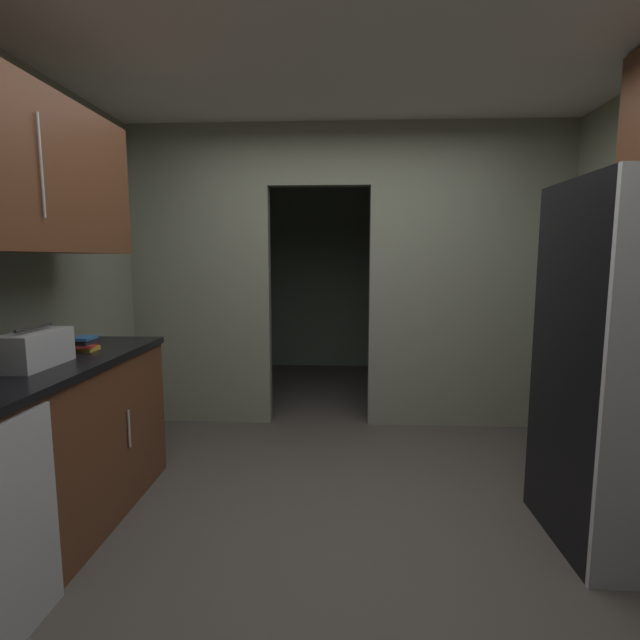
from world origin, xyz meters
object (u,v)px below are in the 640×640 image
(dishwasher, at_px, (8,539))
(book_stack, at_px, (85,344))
(refrigerator, at_px, (637,368))
(boombox, at_px, (35,349))

(dishwasher, relative_size, book_stack, 5.25)
(refrigerator, bearing_deg, boombox, -176.80)
(dishwasher, relative_size, boombox, 2.27)
(boombox, bearing_deg, dishwasher, -66.54)
(refrigerator, xyz_separation_m, dishwasher, (-2.70, -0.81, -0.49))
(dishwasher, bearing_deg, refrigerator, 16.74)
(dishwasher, distance_m, book_stack, 1.20)
(refrigerator, bearing_deg, dishwasher, -163.26)
(dishwasher, xyz_separation_m, book_stack, (-0.25, 1.04, 0.54))
(refrigerator, distance_m, boombox, 2.98)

